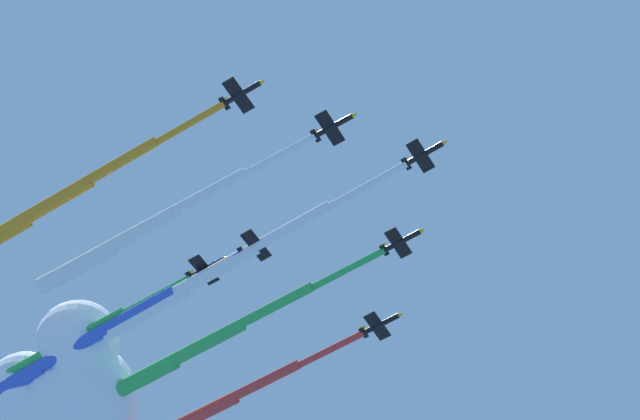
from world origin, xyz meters
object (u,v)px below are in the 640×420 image
jet_port_inner (200,346)px  jet_port_outer (66,352)px  jet_starboard_inner (139,232)px  jet_starboard_mid (51,204)px  jet_starboard_outer (19,370)px  jet_port_mid (199,416)px  jet_lead (212,273)px

jet_port_inner → jet_port_outer: size_ratio=1.02×
jet_starboard_inner → jet_starboard_mid: jet_starboard_mid is taller
jet_starboard_mid → jet_port_outer: bearing=172.9°
jet_port_inner → jet_starboard_outer: (-9.81, -38.47, 1.79)m
jet_port_inner → jet_starboard_inner: 28.53m
jet_port_inner → jet_port_outer: (-3.72, -28.14, -0.29)m
jet_port_mid → jet_starboard_outer: jet_starboard_outer is taller
jet_lead → jet_starboard_inner: bearing=-62.2°
jet_starboard_inner → jet_starboard_mid: bearing=-79.2°
jet_starboard_mid → jet_port_mid: bearing=144.0°
jet_port_inner → jet_starboard_mid: bearing=-48.5°
jet_port_mid → jet_port_inner: bearing=-1.8°
jet_starboard_inner → jet_port_outer: bearing=-153.4°
jet_starboard_mid → jet_lead: bearing=108.9°
jet_lead → jet_port_mid: bearing=-178.5°
jet_starboard_mid → jet_starboard_outer: 38.76m
jet_starboard_mid → jet_port_outer: 32.49m
jet_lead → jet_port_mid: 33.43m
jet_port_inner → jet_starboard_outer: size_ratio=1.02×
jet_starboard_inner → jet_starboard_mid: size_ratio=1.00×
jet_port_mid → jet_starboard_outer: size_ratio=0.95×
jet_port_inner → jet_starboard_mid: jet_starboard_mid is taller
jet_port_inner → jet_port_mid: 16.50m
jet_starboard_inner → jet_port_mid: bearing=160.9°
jet_starboard_mid → jet_starboard_inner: bearing=100.8°
jet_lead → jet_port_inner: size_ratio=1.02×
jet_port_outer → jet_starboard_outer: 12.17m
jet_port_mid → jet_starboard_mid: (44.92, -32.68, 2.34)m
jet_lead → jet_starboard_inner: 17.20m
jet_lead → jet_port_outer: (-20.65, -29.52, -0.33)m
jet_port_outer → jet_starboard_outer: jet_starboard_outer is taller
jet_lead → jet_starboard_mid: (11.51, -33.55, 2.00)m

